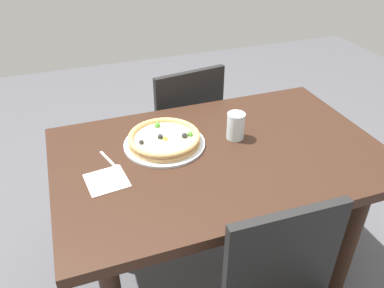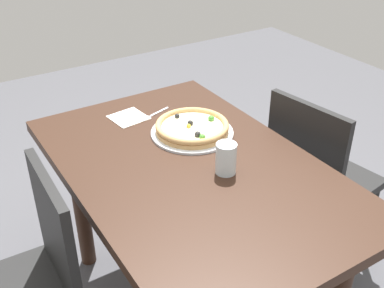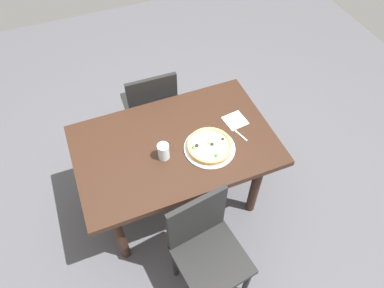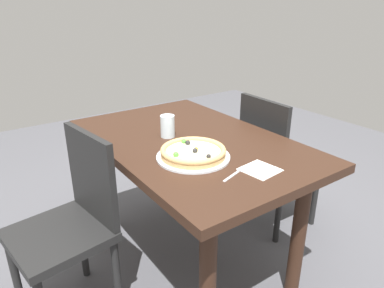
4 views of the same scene
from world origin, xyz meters
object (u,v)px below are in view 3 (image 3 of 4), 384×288
at_px(pizza, 210,146).
at_px(drinking_glass, 163,151).
at_px(chair_far, 151,107).
at_px(plate, 210,148).
at_px(dining_table, 175,153).
at_px(chair_near, 206,248).
at_px(napkin, 235,120).
at_px(fork, 237,132).

distance_m(pizza, drinking_glass, 0.30).
height_order(chair_far, plate, chair_far).
relative_size(dining_table, chair_near, 1.48).
distance_m(drinking_glass, napkin, 0.57).
bearing_deg(drinking_glass, fork, 1.61).
xyz_separation_m(chair_near, chair_far, (0.05, 1.26, 0.00)).
height_order(plate, fork, plate).
distance_m(plate, drinking_glass, 0.30).
bearing_deg(plate, drinking_glass, 171.06).
distance_m(pizza, napkin, 0.31).
height_order(chair_far, drinking_glass, chair_far).
relative_size(chair_near, fork, 5.40).
height_order(dining_table, drinking_glass, drinking_glass).
xyz_separation_m(chair_far, pizza, (0.18, -0.75, 0.29)).
distance_m(chair_far, fork, 0.84).
xyz_separation_m(pizza, drinking_glass, (-0.29, 0.05, 0.03)).
bearing_deg(dining_table, pizza, -32.46).
relative_size(chair_far, napkin, 6.26).
relative_size(dining_table, fork, 8.01).
xyz_separation_m(plate, fork, (0.22, 0.06, -0.00)).
bearing_deg(drinking_glass, napkin, 11.31).
xyz_separation_m(chair_far, napkin, (0.44, -0.59, 0.27)).
bearing_deg(napkin, plate, -148.89).
height_order(dining_table, fork, fork).
xyz_separation_m(pizza, fork, (0.22, 0.06, -0.03)).
xyz_separation_m(plate, napkin, (0.26, 0.16, -0.00)).
relative_size(chair_near, pizza, 2.99).
distance_m(dining_table, pizza, 0.27).
bearing_deg(drinking_glass, chair_far, 81.04).
xyz_separation_m(chair_far, drinking_glass, (-0.11, -0.70, 0.32)).
distance_m(chair_near, chair_far, 1.26).
bearing_deg(chair_far, napkin, -51.93).
relative_size(plate, pizza, 1.13).
bearing_deg(plate, fork, 15.18).
relative_size(chair_far, plate, 2.65).
bearing_deg(chair_far, pizza, -74.95).
bearing_deg(chair_near, plate, -122.52).
distance_m(dining_table, chair_near, 0.65).
relative_size(pizza, napkin, 2.09).
xyz_separation_m(chair_near, pizza, (0.23, 0.51, 0.29)).
bearing_deg(napkin, drinking_glass, -168.69).
bearing_deg(chair_near, drinking_glass, -91.53).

